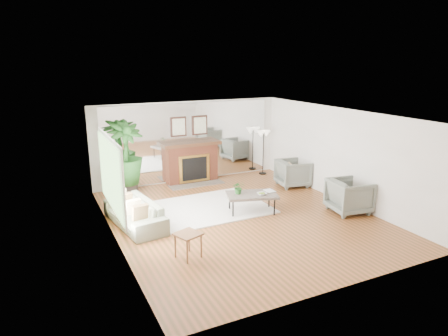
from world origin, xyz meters
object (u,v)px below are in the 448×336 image
armchair_back (293,173)px  side_table (188,237)px  coffee_table (252,195)px  potted_ficus (125,156)px  fireplace (192,162)px  armchair_front (349,196)px  floor_lamp (264,137)px  sofa (135,213)px

armchair_back → side_table: 5.36m
coffee_table → potted_ficus: potted_ficus is taller
fireplace → armchair_back: bearing=-33.3°
armchair_back → armchair_front: size_ratio=0.95×
coffee_table → floor_lamp: bearing=54.4°
coffee_table → floor_lamp: size_ratio=0.95×
side_table → sofa: bearing=105.5°
side_table → fireplace: bearing=67.7°
potted_ficus → coffee_table: bearing=-49.0°
armchair_back → sofa: bearing=110.0°
sofa → floor_lamp: floor_lamp is taller
fireplace → coffee_table: (0.38, -3.10, -0.20)m
coffee_table → floor_lamp: 3.70m
potted_ficus → sofa: bearing=-98.5°
floor_lamp → armchair_back: bearing=-85.5°
coffee_table → sofa: (-2.83, 0.48, -0.16)m
armchair_front → floor_lamp: floor_lamp is taller
sofa → coffee_table: bearing=71.8°
fireplace → armchair_back: size_ratio=2.30×
potted_ficus → floor_lamp: size_ratio=1.41×
armchair_back → fireplace: bearing=66.4°
fireplace → armchair_front: fireplace is taller
floor_lamp → coffee_table: bearing=-125.6°
fireplace → side_table: size_ratio=3.61×
sofa → potted_ficus: (0.35, 2.36, 0.81)m
sofa → fireplace: bearing=128.4°
armchair_front → floor_lamp: size_ratio=0.64×
sofa → potted_ficus: potted_ficus is taller
fireplace → potted_ficus: potted_ficus is taller
fireplace → sofa: 3.61m
armchair_back → floor_lamp: floor_lamp is taller
fireplace → coffee_table: fireplace is taller
fireplace → floor_lamp: size_ratio=1.40×
fireplace → floor_lamp: fireplace is taller
fireplace → sofa: bearing=-133.0°
potted_ficus → armchair_front: bearing=-39.4°
fireplace → coffee_table: 3.13m
fireplace → floor_lamp: (2.48, -0.16, 0.59)m
side_table → floor_lamp: (4.37, 4.47, 0.83)m
side_table → potted_ficus: potted_ficus is taller
armchair_front → potted_ficus: size_ratio=0.45×
armchair_front → side_table: size_ratio=1.64×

